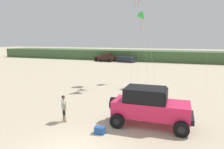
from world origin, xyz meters
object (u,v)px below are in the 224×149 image
object	(u,v)px
kite_blue_swept	(142,17)
distant_pickup	(105,57)
jeep	(150,105)
cooler_box	(100,130)
person_watching	(64,107)
distant_sedan	(126,59)

from	to	relation	value
kite_blue_swept	distant_pickup	bearing A→B (deg)	122.35
jeep	cooler_box	xyz separation A→B (m)	(-2.31, -2.08, -1.01)
jeep	cooler_box	bearing A→B (deg)	-138.05
person_watching	cooler_box	bearing A→B (deg)	-16.16
jeep	kite_blue_swept	world-z (taller)	kite_blue_swept
person_watching	distant_pickup	world-z (taller)	distant_pickup
person_watching	cooler_box	size ratio (longest dim) A/B	2.98
person_watching	distant_sedan	world-z (taller)	person_watching
jeep	person_watching	xyz separation A→B (m)	(-5.05, -1.28, -0.26)
distant_pickup	kite_blue_swept	distance (m)	24.51
jeep	person_watching	world-z (taller)	jeep
distant_sedan	kite_blue_swept	size ratio (longest dim) A/B	0.51
jeep	kite_blue_swept	xyz separation A→B (m)	(-3.33, 13.01, 6.44)
cooler_box	kite_blue_swept	world-z (taller)	kite_blue_swept
person_watching	kite_blue_swept	size ratio (longest dim) A/B	0.20
jeep	distant_pickup	bearing A→B (deg)	115.84
jeep	kite_blue_swept	size ratio (longest dim) A/B	0.59
person_watching	distant_pickup	distance (m)	35.90
cooler_box	person_watching	bearing A→B (deg)	157.86
distant_sedan	kite_blue_swept	xyz separation A→B (m)	(7.65, -19.91, 7.04)
distant_sedan	kite_blue_swept	distance (m)	22.46
cooler_box	distant_sedan	xyz separation A→B (m)	(-8.67, 34.99, 0.41)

